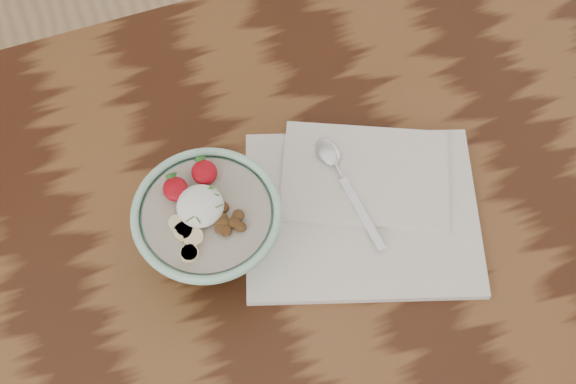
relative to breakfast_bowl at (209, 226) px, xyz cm
name	(u,v)px	position (x,y,z in cm)	size (l,w,h in cm)	color
table	(239,315)	(0.88, -6.12, -15.12)	(160.00, 90.00, 75.00)	#371A0D
breakfast_bowl	(209,226)	(0.00, 0.00, 0.00)	(17.06, 17.06, 11.69)	#A2DABE
napkin	(362,205)	(19.19, -1.04, -5.09)	(34.33, 30.78, 1.76)	silver
spoon	(336,167)	(17.73, 4.44, -3.69)	(3.51, 17.21, 0.90)	silver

